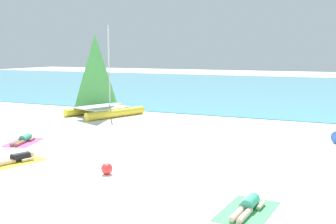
{
  "coord_description": "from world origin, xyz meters",
  "views": [
    {
      "loc": [
        7.14,
        -10.09,
        3.75
      ],
      "look_at": [
        0.0,
        5.75,
        1.2
      ],
      "focal_mm": 44.5,
      "sensor_mm": 36.0,
      "label": 1
    }
  ],
  "objects_px": {
    "sunbather_left": "(24,139)",
    "beach_ball": "(107,169)",
    "towel_left": "(23,142)",
    "sunbather_right": "(248,205)",
    "towel_right": "(247,211)",
    "sailboat_yellow": "(103,102)",
    "sunbather_middle": "(17,158)",
    "towel_middle": "(15,162)"
  },
  "relations": [
    {
      "from": "sunbather_left",
      "to": "towel_middle",
      "type": "relative_size",
      "value": 0.81
    },
    {
      "from": "sailboat_yellow",
      "to": "towel_middle",
      "type": "relative_size",
      "value": 2.76
    },
    {
      "from": "towel_left",
      "to": "beach_ball",
      "type": "xyz_separation_m",
      "value": [
        5.6,
        -2.39,
        0.17
      ]
    },
    {
      "from": "towel_middle",
      "to": "towel_left",
      "type": "bearing_deg",
      "value": 128.73
    },
    {
      "from": "sunbather_left",
      "to": "towel_right",
      "type": "distance_m",
      "value": 10.89
    },
    {
      "from": "towel_middle",
      "to": "beach_ball",
      "type": "distance_m",
      "value": 3.6
    },
    {
      "from": "beach_ball",
      "to": "sunbather_right",
      "type": "bearing_deg",
      "value": -13.49
    },
    {
      "from": "towel_middle",
      "to": "sunbather_right",
      "type": "relative_size",
      "value": 1.21
    },
    {
      "from": "sunbather_left",
      "to": "beach_ball",
      "type": "bearing_deg",
      "value": -40.84
    },
    {
      "from": "sunbather_middle",
      "to": "sunbather_right",
      "type": "relative_size",
      "value": 0.98
    },
    {
      "from": "towel_middle",
      "to": "sunbather_middle",
      "type": "relative_size",
      "value": 1.23
    },
    {
      "from": "sailboat_yellow",
      "to": "towel_right",
      "type": "xyz_separation_m",
      "value": [
        11.26,
        -11.12,
        -0.78
      ]
    },
    {
      "from": "sunbather_left",
      "to": "towel_middle",
      "type": "height_order",
      "value": "sunbather_left"
    },
    {
      "from": "sailboat_yellow",
      "to": "beach_ball",
      "type": "xyz_separation_m",
      "value": [
        6.62,
        -9.93,
        -0.6
      ]
    },
    {
      "from": "sunbather_middle",
      "to": "sunbather_right",
      "type": "xyz_separation_m",
      "value": [
        8.22,
        -1.06,
        0.0
      ]
    },
    {
      "from": "sunbather_left",
      "to": "sunbather_right",
      "type": "xyz_separation_m",
      "value": [
        10.27,
        -3.57,
        0.0
      ]
    },
    {
      "from": "towel_left",
      "to": "beach_ball",
      "type": "bearing_deg",
      "value": -23.08
    },
    {
      "from": "beach_ball",
      "to": "towel_right",
      "type": "bearing_deg",
      "value": -14.28
    },
    {
      "from": "towel_right",
      "to": "sailboat_yellow",
      "type": "bearing_deg",
      "value": 135.37
    },
    {
      "from": "towel_middle",
      "to": "sunbather_right",
      "type": "xyz_separation_m",
      "value": [
        8.24,
        -1.0,
        0.13
      ]
    },
    {
      "from": "towel_middle",
      "to": "sunbather_right",
      "type": "bearing_deg",
      "value": -6.89
    },
    {
      "from": "sunbather_right",
      "to": "beach_ball",
      "type": "relative_size",
      "value": 4.34
    },
    {
      "from": "sailboat_yellow",
      "to": "beach_ball",
      "type": "relative_size",
      "value": 14.54
    },
    {
      "from": "towel_left",
      "to": "beach_ball",
      "type": "height_order",
      "value": "beach_ball"
    },
    {
      "from": "sunbather_right",
      "to": "towel_left",
      "type": "bearing_deg",
      "value": 165.78
    },
    {
      "from": "towel_middle",
      "to": "towel_right",
      "type": "bearing_deg",
      "value": -7.35
    },
    {
      "from": "towel_middle",
      "to": "towel_right",
      "type": "height_order",
      "value": "same"
    },
    {
      "from": "sailboat_yellow",
      "to": "towel_right",
      "type": "bearing_deg",
      "value": -24.28
    },
    {
      "from": "towel_left",
      "to": "sunbather_right",
      "type": "distance_m",
      "value": 10.83
    },
    {
      "from": "towel_middle",
      "to": "towel_right",
      "type": "distance_m",
      "value": 8.3
    },
    {
      "from": "sailboat_yellow",
      "to": "towel_right",
      "type": "relative_size",
      "value": 2.76
    },
    {
      "from": "sailboat_yellow",
      "to": "towel_middle",
      "type": "bearing_deg",
      "value": -52.89
    },
    {
      "from": "sunbather_right",
      "to": "sailboat_yellow",
      "type": "bearing_deg",
      "value": 140.19
    },
    {
      "from": "sunbather_middle",
      "to": "towel_middle",
      "type": "bearing_deg",
      "value": -90.0
    },
    {
      "from": "towel_left",
      "to": "towel_right",
      "type": "relative_size",
      "value": 1.0
    },
    {
      "from": "towel_middle",
      "to": "sunbather_middle",
      "type": "height_order",
      "value": "sunbather_middle"
    },
    {
      "from": "sunbather_right",
      "to": "towel_middle",
      "type": "bearing_deg",
      "value": 177.75
    },
    {
      "from": "towel_middle",
      "to": "beach_ball",
      "type": "relative_size",
      "value": 5.27
    },
    {
      "from": "towel_middle",
      "to": "sunbather_left",
      "type": "bearing_deg",
      "value": 128.3
    },
    {
      "from": "towel_left",
      "to": "towel_right",
      "type": "distance_m",
      "value": 10.85
    },
    {
      "from": "towel_middle",
      "to": "sunbather_middle",
      "type": "bearing_deg",
      "value": 72.97
    },
    {
      "from": "sunbather_left",
      "to": "beach_ball",
      "type": "height_order",
      "value": "beach_ball"
    }
  ]
}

